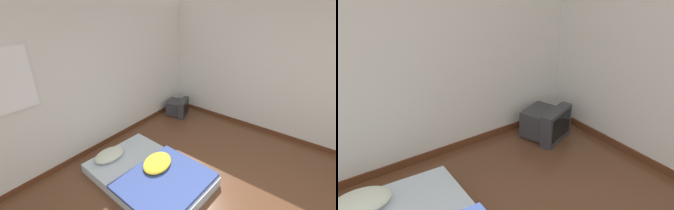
% 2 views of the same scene
% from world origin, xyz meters
% --- Properties ---
extents(crt_tv, '(0.60, 0.58, 0.40)m').
position_xyz_m(crt_tv, '(2.27, 2.55, 0.19)').
color(crt_tv, '#333338').
rests_on(crt_tv, ground_plane).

